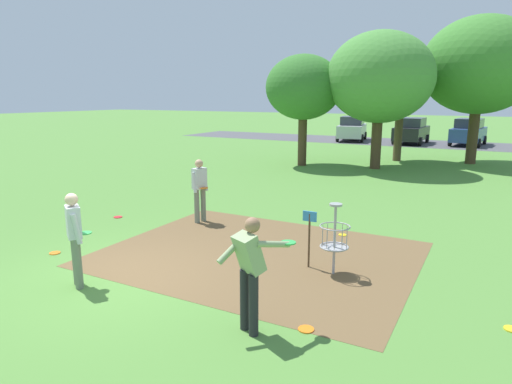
{
  "coord_description": "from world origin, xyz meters",
  "views": [
    {
      "loc": [
        6.01,
        -5.66,
        3.34
      ],
      "look_at": [
        0.87,
        3.88,
        1.0
      ],
      "focal_mm": 31.17,
      "sensor_mm": 36.0,
      "label": 1
    }
  ],
  "objects_px": {
    "tree_near_left": "(480,66)",
    "parked_car_leftmost": "(352,129)",
    "disc_golf_basket": "(332,236)",
    "frisbee_mid_grass": "(118,217)",
    "frisbee_far_right": "(55,253)",
    "player_throwing": "(250,268)",
    "tree_near_right": "(380,78)",
    "player_foreground_watching": "(200,187)",
    "tree_mid_left": "(402,81)",
    "parked_car_center_right": "(469,132)",
    "frisbee_by_tee": "(343,235)",
    "parked_car_center_left": "(411,131)",
    "frisbee_far_left": "(512,329)",
    "player_waiting_left": "(75,234)",
    "tree_mid_center": "(303,88)",
    "frisbee_scattered_b": "(306,329)"
  },
  "relations": [
    {
      "from": "player_throwing",
      "to": "tree_near_right",
      "type": "relative_size",
      "value": 0.27
    },
    {
      "from": "player_throwing",
      "to": "tree_mid_left",
      "type": "xyz_separation_m",
      "value": [
        -1.66,
        18.97,
        3.13
      ]
    },
    {
      "from": "frisbee_by_tee",
      "to": "parked_car_center_right",
      "type": "distance_m",
      "value": 24.12
    },
    {
      "from": "frisbee_mid_grass",
      "to": "tree_near_right",
      "type": "distance_m",
      "value": 13.54
    },
    {
      "from": "player_foreground_watching",
      "to": "tree_mid_center",
      "type": "height_order",
      "value": "tree_mid_center"
    },
    {
      "from": "frisbee_mid_grass",
      "to": "frisbee_far_right",
      "type": "height_order",
      "value": "same"
    },
    {
      "from": "disc_golf_basket",
      "to": "frisbee_scattered_b",
      "type": "xyz_separation_m",
      "value": [
        0.39,
        -2.21,
        -0.74
      ]
    },
    {
      "from": "frisbee_far_right",
      "to": "tree_mid_left",
      "type": "bearing_deg",
      "value": 78.54
    },
    {
      "from": "tree_near_left",
      "to": "parked_car_center_left",
      "type": "relative_size",
      "value": 1.67
    },
    {
      "from": "parked_car_leftmost",
      "to": "tree_mid_center",
      "type": "bearing_deg",
      "value": -83.87
    },
    {
      "from": "frisbee_far_right",
      "to": "tree_near_left",
      "type": "relative_size",
      "value": 0.03
    },
    {
      "from": "player_foreground_watching",
      "to": "tree_mid_left",
      "type": "bearing_deg",
      "value": 80.94
    },
    {
      "from": "disc_golf_basket",
      "to": "parked_car_leftmost",
      "type": "height_order",
      "value": "parked_car_leftmost"
    },
    {
      "from": "frisbee_mid_grass",
      "to": "parked_car_center_left",
      "type": "relative_size",
      "value": 0.06
    },
    {
      "from": "player_throwing",
      "to": "frisbee_far_right",
      "type": "distance_m",
      "value": 5.49
    },
    {
      "from": "frisbee_mid_grass",
      "to": "parked_car_leftmost",
      "type": "xyz_separation_m",
      "value": [
        -0.61,
        24.88,
        0.91
      ]
    },
    {
      "from": "player_foreground_watching",
      "to": "player_waiting_left",
      "type": "height_order",
      "value": "same"
    },
    {
      "from": "frisbee_far_right",
      "to": "parked_car_center_right",
      "type": "height_order",
      "value": "parked_car_center_right"
    },
    {
      "from": "disc_golf_basket",
      "to": "player_foreground_watching",
      "type": "relative_size",
      "value": 0.81
    },
    {
      "from": "player_throwing",
      "to": "tree_near_left",
      "type": "bearing_deg",
      "value": 84.66
    },
    {
      "from": "tree_near_right",
      "to": "parked_car_leftmost",
      "type": "xyz_separation_m",
      "value": [
        -4.87,
        12.72,
        -3.24
      ]
    },
    {
      "from": "player_throwing",
      "to": "tree_near_right",
      "type": "xyz_separation_m",
      "value": [
        -2.04,
        15.81,
        3.18
      ]
    },
    {
      "from": "parked_car_center_right",
      "to": "player_throwing",
      "type": "bearing_deg",
      "value": -92.28
    },
    {
      "from": "player_waiting_left",
      "to": "frisbee_scattered_b",
      "type": "relative_size",
      "value": 7.26
    },
    {
      "from": "frisbee_scattered_b",
      "to": "parked_car_leftmost",
      "type": "xyz_separation_m",
      "value": [
        -7.61,
        28.11,
        0.91
      ]
    },
    {
      "from": "tree_near_right",
      "to": "parked_car_center_left",
      "type": "distance_m",
      "value": 12.99
    },
    {
      "from": "disc_golf_basket",
      "to": "frisbee_mid_grass",
      "type": "relative_size",
      "value": 5.84
    },
    {
      "from": "frisbee_scattered_b",
      "to": "tree_mid_left",
      "type": "relative_size",
      "value": 0.04
    },
    {
      "from": "frisbee_mid_grass",
      "to": "tree_near_left",
      "type": "xyz_separation_m",
      "value": [
        8.14,
        16.01,
        4.79
      ]
    },
    {
      "from": "parked_car_center_right",
      "to": "frisbee_by_tee",
      "type": "bearing_deg",
      "value": -93.27
    },
    {
      "from": "tree_near_left",
      "to": "frisbee_far_left",
      "type": "bearing_deg",
      "value": -85.15
    },
    {
      "from": "tree_mid_left",
      "to": "parked_car_center_left",
      "type": "distance_m",
      "value": 9.98
    },
    {
      "from": "disc_golf_basket",
      "to": "frisbee_mid_grass",
      "type": "height_order",
      "value": "disc_golf_basket"
    },
    {
      "from": "frisbee_far_right",
      "to": "frisbee_by_tee",
      "type": "bearing_deg",
      "value": 39.5
    },
    {
      "from": "player_waiting_left",
      "to": "frisbee_far_left",
      "type": "bearing_deg",
      "value": 15.83
    },
    {
      "from": "player_waiting_left",
      "to": "frisbee_scattered_b",
      "type": "distance_m",
      "value": 4.32
    },
    {
      "from": "frisbee_far_left",
      "to": "frisbee_mid_grass",
      "type": "bearing_deg",
      "value": 169.46
    },
    {
      "from": "frisbee_mid_grass",
      "to": "parked_car_center_left",
      "type": "distance_m",
      "value": 25.03
    },
    {
      "from": "frisbee_mid_grass",
      "to": "frisbee_far_right",
      "type": "relative_size",
      "value": 1.03
    },
    {
      "from": "frisbee_mid_grass",
      "to": "parked_car_center_left",
      "type": "bearing_deg",
      "value": 81.3
    },
    {
      "from": "player_throwing",
      "to": "frisbee_far_left",
      "type": "bearing_deg",
      "value": 29.0
    },
    {
      "from": "frisbee_far_right",
      "to": "parked_car_center_right",
      "type": "relative_size",
      "value": 0.05
    },
    {
      "from": "parked_car_leftmost",
      "to": "frisbee_far_right",
      "type": "bearing_deg",
      "value": -86.74
    },
    {
      "from": "disc_golf_basket",
      "to": "parked_car_center_right",
      "type": "xyz_separation_m",
      "value": [
        0.85,
        26.48,
        0.17
      ]
    },
    {
      "from": "frisbee_scattered_b",
      "to": "parked_car_center_left",
      "type": "xyz_separation_m",
      "value": [
        -3.22,
        27.96,
        0.91
      ]
    },
    {
      "from": "tree_near_left",
      "to": "parked_car_leftmost",
      "type": "distance_m",
      "value": 13.04
    },
    {
      "from": "parked_car_center_left",
      "to": "parked_car_center_right",
      "type": "bearing_deg",
      "value": 11.34
    },
    {
      "from": "frisbee_by_tee",
      "to": "parked_car_leftmost",
      "type": "relative_size",
      "value": 0.05
    },
    {
      "from": "parked_car_center_left",
      "to": "tree_near_left",
      "type": "bearing_deg",
      "value": -63.45
    },
    {
      "from": "frisbee_far_left",
      "to": "parked_car_leftmost",
      "type": "distance_m",
      "value": 28.59
    }
  ]
}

